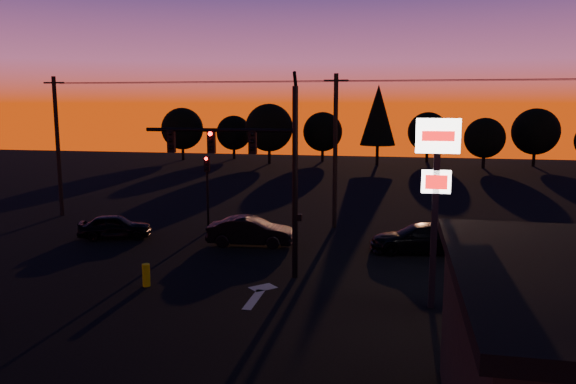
# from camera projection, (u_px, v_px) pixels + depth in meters

# --- Properties ---
(ground) EXTENTS (120.00, 120.00, 0.00)m
(ground) POSITION_uv_depth(u_px,v_px,m) (234.00, 308.00, 20.26)
(ground) COLOR black
(ground) RESTS_ON ground
(lane_arrow) EXTENTS (1.20, 3.10, 0.01)m
(lane_arrow) POSITION_uv_depth(u_px,v_px,m) (258.00, 294.00, 21.78)
(lane_arrow) COLOR beige
(lane_arrow) RESTS_ON ground
(traffic_signal_mast) EXTENTS (6.79, 0.52, 8.58)m
(traffic_signal_mast) POSITION_uv_depth(u_px,v_px,m) (257.00, 161.00, 23.37)
(traffic_signal_mast) COLOR black
(traffic_signal_mast) RESTS_ON ground
(secondary_signal) EXTENTS (0.30, 0.31, 4.35)m
(secondary_signal) POSITION_uv_depth(u_px,v_px,m) (207.00, 182.00, 31.91)
(secondary_signal) COLOR black
(secondary_signal) RESTS_ON ground
(pylon_sign) EXTENTS (1.50, 0.28, 6.80)m
(pylon_sign) POSITION_uv_depth(u_px,v_px,m) (436.00, 173.00, 19.58)
(pylon_sign) COLOR black
(pylon_sign) RESTS_ON ground
(utility_pole_0) EXTENTS (1.40, 0.26, 9.00)m
(utility_pole_0) POSITION_uv_depth(u_px,v_px,m) (58.00, 146.00, 36.22)
(utility_pole_0) COLOR black
(utility_pole_0) RESTS_ON ground
(utility_pole_1) EXTENTS (1.40, 0.26, 9.00)m
(utility_pole_1) POSITION_uv_depth(u_px,v_px,m) (335.00, 150.00, 32.71)
(utility_pole_1) COLOR black
(utility_pole_1) RESTS_ON ground
(power_wires) EXTENTS (36.00, 1.22, 0.07)m
(power_wires) POSITION_uv_depth(u_px,v_px,m) (336.00, 81.00, 32.08)
(power_wires) COLOR black
(power_wires) RESTS_ON ground
(bollard) EXTENTS (0.31, 0.31, 0.92)m
(bollard) POSITION_uv_depth(u_px,v_px,m) (146.00, 275.00, 22.61)
(bollard) COLOR #CBD000
(bollard) RESTS_ON ground
(tree_0) EXTENTS (5.36, 5.36, 6.74)m
(tree_0) POSITION_uv_depth(u_px,v_px,m) (182.00, 129.00, 72.33)
(tree_0) COLOR black
(tree_0) RESTS_ON ground
(tree_1) EXTENTS (4.54, 4.54, 5.71)m
(tree_1) POSITION_uv_depth(u_px,v_px,m) (234.00, 133.00, 74.16)
(tree_1) COLOR black
(tree_1) RESTS_ON ground
(tree_2) EXTENTS (5.77, 5.78, 7.26)m
(tree_2) POSITION_uv_depth(u_px,v_px,m) (269.00, 128.00, 68.00)
(tree_2) COLOR black
(tree_2) RESTS_ON ground
(tree_3) EXTENTS (4.95, 4.95, 6.22)m
(tree_3) POSITION_uv_depth(u_px,v_px,m) (323.00, 132.00, 70.80)
(tree_3) COLOR black
(tree_3) RESTS_ON ground
(tree_4) EXTENTS (4.18, 4.18, 9.50)m
(tree_4) POSITION_uv_depth(u_px,v_px,m) (378.00, 115.00, 66.19)
(tree_4) COLOR black
(tree_4) RESTS_ON ground
(tree_5) EXTENTS (4.95, 4.95, 6.22)m
(tree_5) POSITION_uv_depth(u_px,v_px,m) (428.00, 132.00, 70.20)
(tree_5) COLOR black
(tree_5) RESTS_ON ground
(tree_6) EXTENTS (4.54, 4.54, 5.71)m
(tree_6) POSITION_uv_depth(u_px,v_px,m) (485.00, 138.00, 63.27)
(tree_6) COLOR black
(tree_6) RESTS_ON ground
(tree_7) EXTENTS (5.36, 5.36, 6.74)m
(tree_7) POSITION_uv_depth(u_px,v_px,m) (536.00, 132.00, 64.90)
(tree_7) COLOR black
(tree_7) RESTS_ON ground
(car_left) EXTENTS (4.15, 2.64, 1.32)m
(car_left) POSITION_uv_depth(u_px,v_px,m) (115.00, 226.00, 30.65)
(car_left) COLOR black
(car_left) RESTS_ON ground
(car_mid) EXTENTS (4.57, 1.91, 1.47)m
(car_mid) POSITION_uv_depth(u_px,v_px,m) (251.00, 231.00, 29.13)
(car_mid) COLOR black
(car_mid) RESTS_ON ground
(car_right) EXTENTS (5.16, 2.74, 1.42)m
(car_right) POSITION_uv_depth(u_px,v_px,m) (420.00, 238.00, 27.74)
(car_right) COLOR black
(car_right) RESTS_ON ground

